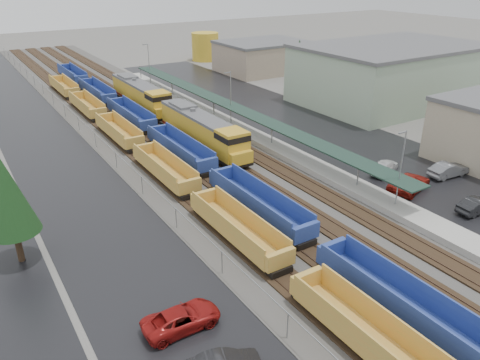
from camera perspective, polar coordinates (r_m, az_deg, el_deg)
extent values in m
cube|color=#302D2B|center=(72.76, -11.72, 7.20)|extent=(20.00, 160.00, 0.08)
cube|color=black|center=(70.98, -16.25, 6.38)|extent=(2.60, 160.00, 0.15)
cube|color=#473326|center=(70.76, -16.82, 6.35)|extent=(0.08, 160.00, 0.07)
cube|color=#473326|center=(71.13, -15.71, 6.57)|extent=(0.08, 160.00, 0.07)
cube|color=black|center=(72.09, -13.22, 6.99)|extent=(2.60, 160.00, 0.15)
cube|color=#473326|center=(71.84, -13.76, 6.97)|extent=(0.08, 160.00, 0.07)
cube|color=#473326|center=(72.28, -12.69, 7.18)|extent=(0.08, 160.00, 0.07)
cube|color=black|center=(73.41, -10.27, 7.56)|extent=(2.60, 160.00, 0.15)
cube|color=#473326|center=(73.12, -10.80, 7.55)|extent=(0.08, 160.00, 0.07)
cube|color=#473326|center=(73.63, -9.76, 7.74)|extent=(0.08, 160.00, 0.07)
cube|color=black|center=(74.91, -7.43, 8.10)|extent=(2.60, 160.00, 0.15)
cube|color=#473326|center=(74.60, -7.94, 8.09)|extent=(0.08, 160.00, 0.07)
cube|color=#473326|center=(75.17, -6.94, 8.27)|extent=(0.08, 160.00, 0.07)
cube|color=black|center=(69.29, -23.33, 4.76)|extent=(10.00, 160.00, 0.02)
cube|color=black|center=(73.20, 5.33, 7.69)|extent=(16.00, 100.00, 0.02)
cube|color=#9E9B93|center=(67.96, -1.10, 6.75)|extent=(3.00, 80.00, 0.70)
cylinder|color=gray|center=(49.12, 14.21, 0.69)|extent=(0.16, 0.16, 2.40)
cylinder|color=gray|center=(59.57, 3.91, 5.66)|extent=(0.16, 0.16, 2.40)
cylinder|color=gray|center=(71.66, -3.21, 8.96)|extent=(0.16, 0.16, 2.40)
cylinder|color=gray|center=(84.68, -8.29, 11.19)|extent=(0.16, 0.16, 2.40)
cylinder|color=gray|center=(98.27, -12.04, 12.77)|extent=(0.16, 0.16, 2.40)
cube|color=#1A3027|center=(67.14, -1.12, 9.06)|extent=(2.60, 65.00, 0.15)
cylinder|color=gray|center=(45.35, 18.94, 0.94)|extent=(0.12, 0.12, 8.00)
cube|color=gray|center=(43.65, 19.22, 5.49)|extent=(1.00, 0.15, 0.12)
cylinder|color=gray|center=(66.93, -1.13, 9.72)|extent=(0.12, 0.12, 8.00)
cube|color=gray|center=(65.78, -1.54, 12.95)|extent=(1.00, 0.15, 0.12)
cylinder|color=gray|center=(93.28, -11.01, 13.56)|extent=(0.12, 0.12, 8.00)
cube|color=gray|center=(92.46, -11.50, 15.88)|extent=(1.00, 0.15, 0.12)
cylinder|color=gray|center=(30.29, 5.81, -17.34)|extent=(0.08, 0.08, 2.00)
cylinder|color=gray|center=(35.49, -2.20, -10.08)|extent=(0.08, 0.08, 2.00)
cylinder|color=gray|center=(41.59, -7.78, -4.68)|extent=(0.08, 0.08, 2.00)
cylinder|color=gray|center=(48.24, -11.82, -0.69)|extent=(0.08, 0.08, 2.00)
cylinder|color=gray|center=(55.26, -14.86, 2.32)|extent=(0.08, 0.08, 2.00)
cylinder|color=gray|center=(62.51, -17.20, 4.64)|extent=(0.08, 0.08, 2.00)
cylinder|color=gray|center=(69.92, -19.07, 6.47)|extent=(0.08, 0.08, 2.00)
cylinder|color=gray|center=(77.46, -20.58, 7.93)|extent=(0.08, 0.08, 2.00)
cylinder|color=gray|center=(85.07, -21.84, 9.14)|extent=(0.08, 0.08, 2.00)
cylinder|color=gray|center=(92.75, -22.89, 10.14)|extent=(0.08, 0.08, 2.00)
cylinder|color=gray|center=(100.48, -23.79, 10.98)|extent=(0.08, 0.08, 2.00)
cylinder|color=gray|center=(108.25, -24.56, 11.70)|extent=(0.08, 0.08, 2.00)
cylinder|color=gray|center=(116.06, -25.23, 12.33)|extent=(0.08, 0.08, 2.00)
cylinder|color=gray|center=(123.88, -25.82, 12.87)|extent=(0.08, 0.08, 2.00)
cylinder|color=gray|center=(131.73, -26.34, 13.35)|extent=(0.08, 0.08, 2.00)
cylinder|color=gray|center=(139.60, -26.81, 13.77)|extent=(0.08, 0.08, 2.00)
cube|color=gray|center=(69.64, -19.18, 7.24)|extent=(0.05, 160.00, 0.05)
cube|color=#9BB297|center=(84.94, 17.93, 12.12)|extent=(30.00, 20.00, 9.00)
cube|color=#59595B|center=(84.13, 18.36, 15.27)|extent=(30.60, 20.40, 0.50)
cube|color=tan|center=(105.88, 2.85, 14.69)|extent=(18.00, 14.00, 6.00)
cube|color=#59595B|center=(105.37, 2.89, 16.43)|extent=(18.36, 14.28, 0.50)
ellipsoid|color=#425340|center=(225.66, -16.52, 18.28)|extent=(196.00, 140.00, 25.20)
ellipsoid|color=#425340|center=(263.02, -1.64, 19.98)|extent=(168.00, 120.00, 21.60)
cylinder|color=#332316|center=(40.60, -25.36, -7.29)|extent=(0.50, 0.50, 2.70)
cone|color=black|center=(38.60, -26.55, -1.57)|extent=(3.96, 3.96, 6.30)
cylinder|color=#332316|center=(84.27, 6.99, 10.92)|extent=(0.50, 0.50, 3.00)
cone|color=black|center=(83.24, 7.17, 14.26)|extent=(4.40, 4.40, 7.00)
cube|color=black|center=(60.22, -4.76, 4.78)|extent=(2.96, 19.75, 0.39)
cube|color=gold|center=(60.51, -5.26, 6.54)|extent=(2.76, 15.80, 2.96)
cube|color=gold|center=(53.26, -0.94, 4.32)|extent=(2.96, 3.16, 3.36)
cube|color=black|center=(52.92, -0.94, 5.32)|extent=(3.01, 3.21, 0.69)
cube|color=gold|center=(52.20, 0.09, 2.73)|extent=(2.76, 0.99, 1.38)
cube|color=#59595B|center=(60.04, -5.31, 7.97)|extent=(2.81, 15.80, 0.35)
cube|color=maroon|center=(60.30, -6.40, 5.23)|extent=(0.04, 15.80, 0.35)
cube|color=maroon|center=(61.49, -4.05, 5.71)|extent=(0.04, 15.80, 0.35)
cube|color=black|center=(60.35, -4.75, 4.42)|extent=(2.17, 5.92, 0.59)
cube|color=black|center=(54.68, -1.35, 2.42)|extent=(2.37, 3.95, 0.49)
cube|color=black|center=(66.20, -7.57, 6.23)|extent=(2.37, 3.95, 0.49)
cylinder|color=#59595B|center=(60.80, -5.76, 8.46)|extent=(0.69, 0.69, 0.49)
cube|color=#59595B|center=(63.39, -6.99, 9.02)|extent=(2.37, 3.95, 0.49)
cube|color=black|center=(78.64, -12.04, 9.08)|extent=(2.96, 19.75, 0.39)
cube|color=gold|center=(79.12, -12.41, 10.40)|extent=(2.76, 15.80, 2.96)
cube|color=gold|center=(71.21, -9.90, 9.21)|extent=(2.96, 3.16, 3.36)
cube|color=black|center=(70.96, -9.95, 9.98)|extent=(3.01, 3.21, 0.69)
cube|color=gold|center=(69.89, -9.26, 8.13)|extent=(2.76, 0.99, 1.38)
cube|color=#59595B|center=(78.76, -12.51, 11.51)|extent=(2.81, 15.80, 0.35)
cube|color=maroon|center=(78.96, -13.29, 9.40)|extent=(0.04, 15.80, 0.35)
cube|color=maroon|center=(79.88, -11.38, 9.74)|extent=(0.04, 15.80, 0.35)
cube|color=black|center=(78.74, -12.01, 8.80)|extent=(2.17, 5.92, 0.59)
cube|color=black|center=(72.50, -10.02, 7.69)|extent=(2.37, 3.95, 0.49)
cube|color=black|center=(85.03, -13.73, 9.87)|extent=(2.37, 3.95, 0.49)
cylinder|color=#59595B|center=(79.61, -12.79, 11.84)|extent=(0.69, 0.69, 0.49)
cube|color=#59595B|center=(82.36, -13.52, 12.15)|extent=(2.37, 3.95, 0.49)
cube|color=gold|center=(30.47, 15.56, -18.42)|extent=(2.52, 11.51, 0.24)
cube|color=gold|center=(29.18, 14.04, -18.18)|extent=(0.15, 11.51, 1.75)
cube|color=gold|center=(30.64, 17.36, -16.24)|extent=(0.15, 11.51, 1.75)
cube|color=gold|center=(33.19, 8.10, -12.03)|extent=(2.52, 0.49, 1.36)
cube|color=black|center=(33.39, 8.77, -13.94)|extent=(1.94, 2.14, 0.49)
cube|color=gold|center=(39.56, -0.30, -6.36)|extent=(2.52, 11.51, 0.24)
cube|color=gold|center=(38.57, -1.84, -5.74)|extent=(0.15, 11.51, 1.75)
cube|color=gold|center=(39.68, 1.19, -4.80)|extent=(0.15, 11.51, 1.75)
cube|color=gold|center=(35.08, 4.93, -9.61)|extent=(2.52, 0.49, 1.36)
cube|color=gold|center=(43.76, -4.44, -2.19)|extent=(2.52, 0.49, 1.36)
cube|color=black|center=(36.07, 4.21, -10.38)|extent=(1.94, 2.14, 0.49)
cube|color=black|center=(43.68, -3.97, -3.66)|extent=(1.94, 2.14, 0.49)
cube|color=gold|center=(51.43, -9.14, 0.97)|extent=(2.52, 11.51, 0.24)
cube|color=gold|center=(50.68, -10.45, 1.57)|extent=(0.15, 11.51, 1.75)
cube|color=gold|center=(51.53, -7.97, 2.15)|extent=(0.15, 11.51, 1.75)
cube|color=gold|center=(46.19, -6.20, -0.76)|extent=(2.52, 0.49, 1.36)
cube|color=gold|center=(56.33, -11.64, 3.64)|extent=(2.52, 0.49, 1.36)
cube|color=black|center=(47.16, -6.52, -1.52)|extent=(1.94, 2.14, 0.49)
cube|color=black|center=(56.08, -11.30, 2.51)|extent=(1.94, 2.14, 0.49)
cube|color=gold|center=(64.58, -14.53, 5.44)|extent=(2.52, 11.51, 0.24)
cube|color=gold|center=(63.98, -15.64, 5.96)|extent=(0.15, 11.51, 1.75)
cube|color=gold|center=(64.65, -13.59, 6.38)|extent=(0.15, 11.51, 1.75)
cube|color=gold|center=(59.00, -12.72, 4.51)|extent=(2.52, 0.49, 1.36)
cube|color=gold|center=(69.82, -16.18, 7.26)|extent=(2.52, 0.49, 1.36)
cube|color=black|center=(59.93, -12.86, 3.82)|extent=(1.94, 2.14, 0.49)
cube|color=black|center=(69.48, -15.92, 6.37)|extent=(1.94, 2.14, 0.49)
cube|color=gold|center=(78.35, -18.10, 8.34)|extent=(2.52, 11.51, 0.24)
cube|color=gold|center=(77.86, -19.05, 8.78)|extent=(0.15, 11.51, 1.75)
cube|color=gold|center=(78.42, -17.33, 9.12)|extent=(0.15, 11.51, 1.75)
cube|color=gold|center=(72.61, -16.90, 7.83)|extent=(2.52, 0.49, 1.36)
cube|color=gold|center=(83.80, -19.27, 9.67)|extent=(2.52, 0.49, 1.36)
cube|color=black|center=(73.51, -16.96, 7.22)|extent=(1.94, 2.14, 0.49)
cube|color=black|center=(83.39, -19.06, 8.94)|extent=(1.94, 2.14, 0.49)
cube|color=gold|center=(92.48, -20.62, 10.35)|extent=(2.52, 11.51, 0.24)
cube|color=gold|center=(92.07, -21.44, 10.73)|extent=(0.15, 11.51, 1.75)
cube|color=gold|center=(92.54, -19.97, 11.01)|extent=(0.15, 11.51, 1.75)
cube|color=gold|center=(86.66, -19.78, 10.06)|extent=(2.52, 0.49, 1.36)
cube|color=gold|center=(98.05, -21.49, 11.37)|extent=(2.52, 0.49, 1.36)
cube|color=black|center=(87.53, -19.79, 9.53)|extent=(1.94, 2.14, 0.49)
cube|color=black|center=(97.59, -21.32, 10.75)|extent=(1.94, 2.14, 0.49)
cube|color=navy|center=(33.42, 19.12, -14.51)|extent=(2.60, 13.18, 0.25)
cube|color=navy|center=(32.05, 17.87, -14.14)|extent=(0.15, 13.18, 1.80)
cube|color=navy|center=(33.72, 20.72, -12.46)|extent=(0.15, 13.18, 1.80)
cube|color=navy|center=(36.56, 11.11, -8.40)|extent=(2.60, 0.50, 1.40)
cube|color=black|center=(36.71, 11.73, -10.20)|extent=(2.00, 2.20, 0.50)
cube|color=navy|center=(43.49, 2.23, -3.29)|extent=(2.60, 13.18, 0.25)
cube|color=navy|center=(42.46, 0.85, -2.64)|extent=(0.15, 13.18, 1.80)
cube|color=navy|center=(43.73, 3.60, -1.83)|extent=(0.15, 13.18, 1.80)
cube|color=navy|center=(38.48, 7.98, -6.34)|extent=(2.60, 0.50, 1.40)
cube|color=navy|center=(48.36, -2.30, 0.63)|extent=(2.60, 0.50, 1.40)
cube|color=black|center=(39.45, 7.25, -7.15)|extent=(2.00, 2.20, 0.50)
cube|color=black|center=(48.23, -1.86, -0.74)|extent=(2.00, 2.20, 0.50)
cube|color=navy|center=(56.78, -7.32, 3.41)|extent=(2.60, 13.18, 0.25)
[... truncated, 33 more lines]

